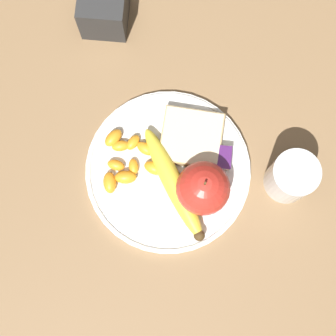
# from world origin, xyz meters

# --- Properties ---
(ground_plane) EXTENTS (3.00, 3.00, 0.00)m
(ground_plane) POSITION_xyz_m (0.00, 0.00, 0.00)
(ground_plane) COLOR olive
(plate) EXTENTS (0.26, 0.26, 0.01)m
(plate) POSITION_xyz_m (0.00, 0.00, 0.01)
(plate) COLOR white
(plate) RESTS_ON ground_plane
(juice_glass) EXTENTS (0.07, 0.07, 0.09)m
(juice_glass) POSITION_xyz_m (0.19, 0.00, 0.04)
(juice_glass) COLOR silver
(juice_glass) RESTS_ON ground_plane
(apple) EXTENTS (0.08, 0.08, 0.09)m
(apple) POSITION_xyz_m (0.06, -0.03, 0.05)
(apple) COLOR red
(apple) RESTS_ON plate
(banana) EXTENTS (0.13, 0.18, 0.03)m
(banana) POSITION_xyz_m (0.01, -0.02, 0.03)
(banana) COLOR yellow
(banana) RESTS_ON plate
(bread_slice) EXTENTS (0.10, 0.10, 0.02)m
(bread_slice) POSITION_xyz_m (0.03, 0.05, 0.02)
(bread_slice) COLOR tan
(bread_slice) RESTS_ON plate
(fork) EXTENTS (0.10, 0.17, 0.00)m
(fork) POSITION_xyz_m (-0.02, 0.00, 0.01)
(fork) COLOR #B2B2B7
(fork) RESTS_ON plate
(jam_packet) EXTENTS (0.05, 0.04, 0.02)m
(jam_packet) POSITION_xyz_m (0.08, 0.02, 0.02)
(jam_packet) COLOR silver
(jam_packet) RESTS_ON plate
(orange_segment_0) EXTENTS (0.02, 0.03, 0.01)m
(orange_segment_0) POSITION_xyz_m (-0.05, -0.00, 0.02)
(orange_segment_0) COLOR orange
(orange_segment_0) RESTS_ON plate
(orange_segment_1) EXTENTS (0.03, 0.02, 0.02)m
(orange_segment_1) POSITION_xyz_m (-0.08, 0.03, 0.02)
(orange_segment_1) COLOR orange
(orange_segment_1) RESTS_ON plate
(orange_segment_2) EXTENTS (0.03, 0.04, 0.02)m
(orange_segment_2) POSITION_xyz_m (-0.09, -0.03, 0.02)
(orange_segment_2) COLOR orange
(orange_segment_2) RESTS_ON plate
(orange_segment_3) EXTENTS (0.03, 0.03, 0.02)m
(orange_segment_3) POSITION_xyz_m (-0.06, 0.04, 0.02)
(orange_segment_3) COLOR orange
(orange_segment_3) RESTS_ON plate
(orange_segment_4) EXTENTS (0.04, 0.02, 0.02)m
(orange_segment_4) POSITION_xyz_m (-0.07, -0.02, 0.02)
(orange_segment_4) COLOR orange
(orange_segment_4) RESTS_ON plate
(orange_segment_5) EXTENTS (0.04, 0.03, 0.02)m
(orange_segment_5) POSITION_xyz_m (-0.02, -0.00, 0.02)
(orange_segment_5) COLOR orange
(orange_segment_5) RESTS_ON plate
(orange_segment_6) EXTENTS (0.03, 0.03, 0.02)m
(orange_segment_6) POSITION_xyz_m (-0.04, 0.03, 0.02)
(orange_segment_6) COLOR orange
(orange_segment_6) RESTS_ON plate
(orange_segment_7) EXTENTS (0.04, 0.04, 0.02)m
(orange_segment_7) POSITION_xyz_m (-0.09, 0.04, 0.02)
(orange_segment_7) COLOR orange
(orange_segment_7) RESTS_ON plate
(orange_segment_8) EXTENTS (0.03, 0.02, 0.02)m
(orange_segment_8) POSITION_xyz_m (-0.08, -0.00, 0.02)
(orange_segment_8) COLOR orange
(orange_segment_8) RESTS_ON plate
(condiment_caddy) EXTENTS (0.07, 0.07, 0.08)m
(condiment_caddy) POSITION_xyz_m (-0.13, 0.25, 0.04)
(condiment_caddy) COLOR #2D2D2D
(condiment_caddy) RESTS_ON ground_plane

